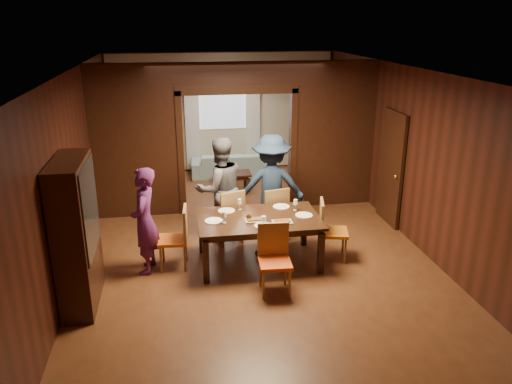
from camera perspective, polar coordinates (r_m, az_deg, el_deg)
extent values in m
plane|color=#532D17|center=(8.66, -0.63, -5.71)|extent=(9.00, 9.00, 0.00)
cube|color=silver|center=(7.88, -0.71, 13.76)|extent=(5.50, 9.00, 0.02)
cube|color=black|center=(12.51, -3.88, 9.10)|extent=(5.50, 0.02, 2.90)
cube|color=black|center=(8.21, -20.01, 2.49)|extent=(0.02, 9.00, 2.90)
cube|color=black|center=(8.98, 16.99, 4.19)|extent=(0.02, 9.00, 2.90)
cube|color=black|center=(9.70, -13.49, 4.07)|extent=(1.65, 0.15, 2.40)
cube|color=black|center=(10.17, 8.75, 5.07)|extent=(1.65, 0.15, 2.40)
cube|color=black|center=(9.48, -2.22, 13.18)|extent=(5.50, 0.15, 0.50)
cube|color=beige|center=(12.48, -3.86, 9.08)|extent=(5.40, 0.04, 2.85)
imported|color=#541D54|center=(7.58, -12.61, -3.24)|extent=(0.48, 0.65, 1.63)
imported|color=#515057|center=(8.50, -4.12, 0.34)|extent=(1.03, 0.90, 1.81)
imported|color=#18253C|center=(8.62, 1.77, 0.66)|extent=(1.25, 0.83, 1.82)
imported|color=#97BAC6|center=(12.16, -2.71, 3.20)|extent=(2.01, 0.86, 0.58)
imported|color=black|center=(7.79, 0.95, -2.29)|extent=(0.29, 0.29, 0.07)
cube|color=black|center=(7.82, 0.30, -5.53)|extent=(1.88, 1.17, 0.76)
cube|color=black|center=(11.16, -2.68, 1.22)|extent=(0.80, 0.50, 0.40)
cube|color=black|center=(6.93, -19.84, -4.52)|extent=(0.40, 1.20, 2.00)
cube|color=black|center=(9.50, 15.19, 2.66)|extent=(0.06, 0.90, 2.10)
cube|color=silver|center=(12.41, -3.87, 10.19)|extent=(1.20, 0.03, 1.30)
cube|color=white|center=(12.40, -7.29, 7.96)|extent=(0.35, 0.06, 2.40)
cube|color=white|center=(12.54, -0.36, 8.24)|extent=(0.35, 0.06, 2.40)
cylinder|color=white|center=(7.56, -4.86, -3.30)|extent=(0.27, 0.27, 0.01)
cylinder|color=silver|center=(7.93, -3.40, -2.15)|extent=(0.27, 0.27, 0.01)
cylinder|color=white|center=(8.10, 2.90, -1.67)|extent=(0.27, 0.27, 0.01)
cylinder|color=white|center=(7.78, 5.50, -2.65)|extent=(0.27, 0.27, 0.01)
cylinder|color=silver|center=(7.37, 0.84, -3.86)|extent=(0.27, 0.27, 0.01)
cube|color=gray|center=(7.55, -0.17, -3.17)|extent=(0.30, 0.20, 0.04)
cube|color=gray|center=(7.50, 3.02, -3.36)|extent=(0.30, 0.20, 0.04)
cylinder|color=silver|center=(7.37, 0.88, -3.29)|extent=(0.07, 0.07, 0.14)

